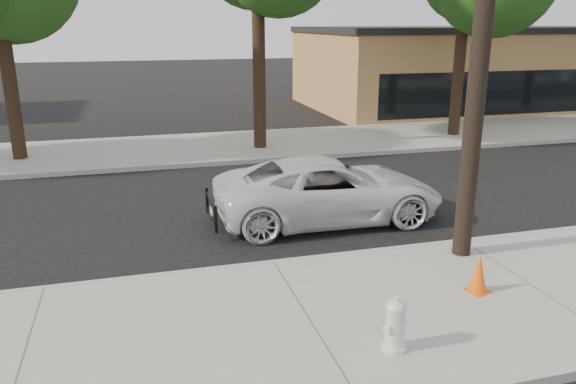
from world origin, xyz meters
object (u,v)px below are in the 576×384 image
at_px(police_cruiser, 329,190).
at_px(utility_pole, 485,6).
at_px(fire_hydrant, 395,326).
at_px(traffic_cone, 479,273).

bearing_deg(police_cruiser, utility_pole, -148.69).
xyz_separation_m(utility_pole, fire_hydrant, (-2.73, -2.69, -4.20)).
bearing_deg(traffic_cone, police_cruiser, 103.57).
bearing_deg(traffic_cone, utility_pole, 67.06).
bearing_deg(police_cruiser, traffic_cone, -165.32).
height_order(utility_pole, fire_hydrant, utility_pole).
xyz_separation_m(police_cruiser, fire_hydrant, (-1.03, -5.60, -0.23)).
height_order(police_cruiser, traffic_cone, police_cruiser).
xyz_separation_m(utility_pole, traffic_cone, (-0.63, -1.49, -4.23)).
bearing_deg(fire_hydrant, police_cruiser, 56.29).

